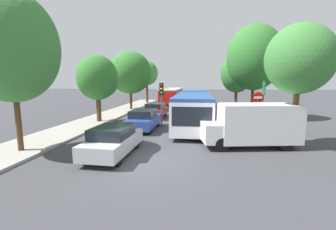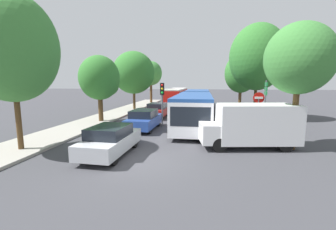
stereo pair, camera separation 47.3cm
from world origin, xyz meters
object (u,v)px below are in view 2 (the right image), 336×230
no_entry_sign (258,107)px  tree_left_distant (151,74)px  queued_car_silver (110,140)px  city_bus_rear (176,95)px  articulated_bus (196,104)px  tree_left_near (11,48)px  white_van (251,124)px  direction_sign_post (266,94)px  tree_right_near (299,61)px  queued_car_red (158,110)px  traffic_light (162,95)px  tree_left_far (134,73)px  tree_right_far (241,73)px  tree_right_mid (258,59)px  tree_left_mid (101,79)px  queued_car_blue (144,119)px

no_entry_sign → tree_left_distant: 24.38m
queued_car_silver → city_bus_rear: bearing=2.2°
articulated_bus → tree_left_near: (-8.29, -11.16, 3.60)m
articulated_bus → no_entry_sign: (4.21, -5.71, 0.41)m
city_bus_rear → white_van: size_ratio=2.15×
queued_car_silver → no_entry_sign: size_ratio=1.46×
city_bus_rear → queued_car_silver: (0.12, -26.71, -0.68)m
direction_sign_post → tree_right_near: tree_right_near is taller
queued_car_red → no_entry_sign: (7.93, -6.41, 1.16)m
city_bus_rear → direction_sign_post: direction_sign_post is taller
no_entry_sign → tree_left_near: bearing=-66.4°
traffic_light → tree_left_far: (-5.41, 10.01, 2.10)m
tree_left_far → tree_left_distant: tree_left_far is taller
tree_left_near → tree_right_far: (13.82, 21.70, -0.45)m
queued_car_silver → tree_right_mid: tree_right_mid is taller
white_van → tree_left_far: (-11.07, 14.69, 3.35)m
queued_car_silver → queued_car_red: bearing=2.4°
tree_left_mid → tree_left_near: bearing=-92.4°
tree_left_near → tree_right_near: (13.64, 2.59, -0.56)m
traffic_light → white_van: bearing=41.5°
articulated_bus → traffic_light: (-2.41, -3.89, 1.04)m
tree_left_near → city_bus_rear: bearing=80.5°
tree_left_mid → tree_right_far: (13.47, 13.23, 0.90)m
white_van → traffic_light: bearing=-49.4°
tree_right_near → tree_right_mid: size_ratio=0.73×
queued_car_silver → tree_left_mid: bearing=29.6°
white_van → no_entry_sign: no_entry_sign is taller
queued_car_blue → tree_right_far: 18.42m
city_bus_rear → no_entry_sign: (7.96, -21.52, 0.48)m
articulated_bus → no_entry_sign: size_ratio=6.05×
tree_left_distant → tree_right_mid: 19.27m
no_entry_sign → tree_right_mid: size_ratio=0.32×
direction_sign_post → tree_left_far: size_ratio=0.50×
traffic_light → tree_left_far: tree_left_far is taller
city_bus_rear → tree_left_distant: (-4.04, -0.49, 3.36)m
tree_left_far → tree_right_mid: 14.22m
direction_sign_post → tree_left_far: (-13.24, 8.66, 2.03)m
queued_car_blue → tree_right_near: bearing=-109.8°
tree_left_near → tree_left_mid: size_ratio=1.34×
tree_left_mid → tree_right_far: tree_right_far is taller
city_bus_rear → tree_right_far: 11.15m
white_van → tree_left_mid: tree_left_mid is taller
direction_sign_post → tree_left_mid: size_ratio=0.63×
tree_right_far → tree_left_distant: bearing=160.3°
tree_left_far → tree_right_mid: (13.40, -4.65, 0.98)m
tree_left_distant → tree_right_far: (13.33, -4.78, -0.14)m
traffic_light → tree_right_mid: bearing=114.9°
queued_car_red → tree_left_far: (-4.09, 5.41, 3.87)m
tree_right_near → tree_right_mid: (0.23, 10.04, 1.07)m
traffic_light → tree_right_near: size_ratio=0.53×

